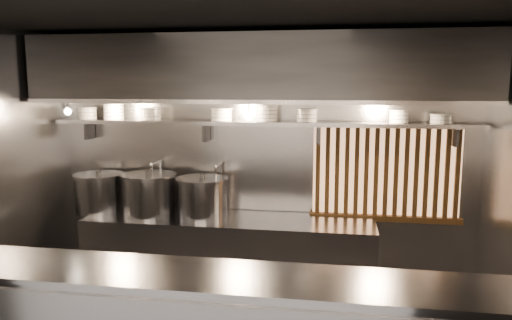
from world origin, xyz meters
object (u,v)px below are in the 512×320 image
(heat_lamp, at_px, (66,106))
(pendant_bulb, at_px, (249,116))
(stock_pot_left, at_px, (99,193))
(stock_pot_right, at_px, (202,197))
(stock_pot_mid, at_px, (149,194))

(heat_lamp, height_order, pendant_bulb, heat_lamp)
(heat_lamp, xyz_separation_m, stock_pot_left, (0.15, 0.32, -0.96))
(pendant_bulb, xyz_separation_m, stock_pot_right, (-0.49, -0.05, -0.85))
(heat_lamp, relative_size, stock_pot_left, 0.49)
(stock_pot_right, bearing_deg, stock_pot_mid, -178.04)
(stock_pot_left, xyz_separation_m, stock_pot_mid, (0.59, -0.04, 0.01))
(heat_lamp, relative_size, stock_pot_mid, 0.58)
(pendant_bulb, distance_m, stock_pot_mid, 1.36)
(heat_lamp, distance_m, stock_pot_mid, 1.23)
(heat_lamp, distance_m, stock_pot_left, 1.02)
(heat_lamp, relative_size, stock_pot_right, 0.54)
(pendant_bulb, relative_size, stock_pot_mid, 0.31)
(heat_lamp, xyz_separation_m, stock_pot_mid, (0.73, 0.28, -0.94))
(stock_pot_mid, distance_m, stock_pot_right, 0.58)
(pendant_bulb, bearing_deg, stock_pot_mid, -176.37)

